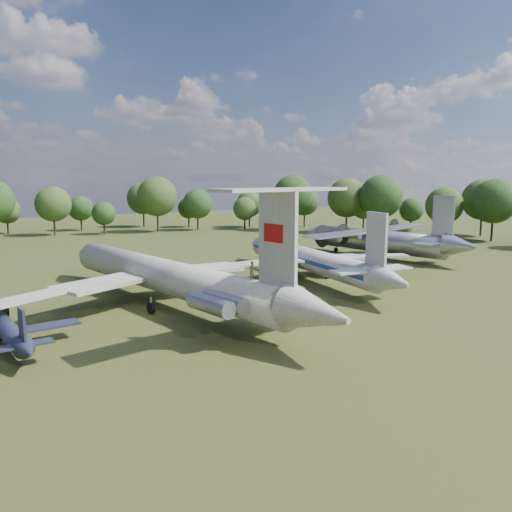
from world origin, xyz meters
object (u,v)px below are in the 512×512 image
il62_airliner (166,283)px  an12_transport (376,243)px  tu104_jet (308,263)px  person_on_il62 (252,270)px  small_prop_west (10,337)px

il62_airliner → an12_transport: il62_airliner is taller
tu104_jet → person_on_il62: bearing=-130.7°
small_prop_west → tu104_jet: bearing=10.0°
an12_transport → small_prop_west: an12_transport is taller
il62_airliner → an12_transport: size_ratio=1.41×
an12_transport → tu104_jet: bearing=-168.4°
il62_airliner → small_prop_west: 18.77m
small_prop_west → an12_transport: bearing=12.6°
small_prop_west → person_on_il62: person_on_il62 is taller
person_on_il62 → small_prop_west: bearing=-35.7°
an12_transport → person_on_il62: (-44.72, -28.40, 3.72)m
tu104_jet → an12_transport: an12_transport is taller
an12_transport → small_prop_west: 67.74m
tu104_jet → an12_transport: bearing=29.8°
small_prop_west → il62_airliner: bearing=17.9°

